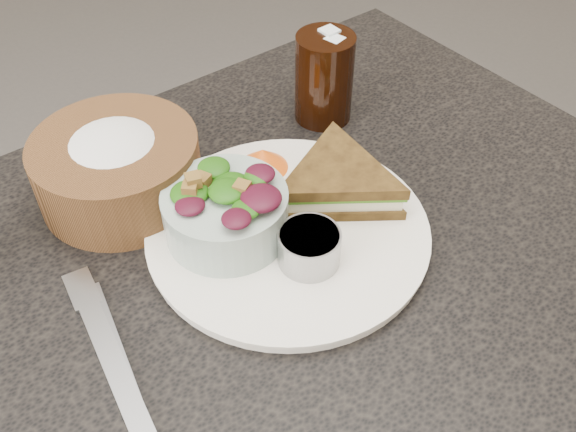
# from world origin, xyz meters

# --- Properties ---
(dinner_plate) EXTENTS (0.30, 0.30, 0.01)m
(dinner_plate) POSITION_xyz_m (0.07, 0.03, 0.76)
(dinner_plate) COLOR white
(dinner_plate) RESTS_ON dining_table
(sandwich) EXTENTS (0.23, 0.23, 0.04)m
(sandwich) POSITION_xyz_m (0.14, 0.03, 0.78)
(sandwich) COLOR brown
(sandwich) RESTS_ON dinner_plate
(salad_bowl) EXTENTS (0.16, 0.16, 0.07)m
(salad_bowl) POSITION_xyz_m (0.01, 0.06, 0.80)
(salad_bowl) COLOR #98AEA4
(salad_bowl) RESTS_ON dinner_plate
(dressing_ramekin) EXTENTS (0.07, 0.07, 0.04)m
(dressing_ramekin) POSITION_xyz_m (0.06, -0.02, 0.78)
(dressing_ramekin) COLOR gray
(dressing_ramekin) RESTS_ON dinner_plate
(orange_wedge) EXTENTS (0.08, 0.08, 0.03)m
(orange_wedge) POSITION_xyz_m (0.11, 0.12, 0.78)
(orange_wedge) COLOR #FF5F12
(orange_wedge) RESTS_ON dinner_plate
(fork) EXTENTS (0.05, 0.21, 0.01)m
(fork) POSITION_xyz_m (-0.15, -0.01, 0.75)
(fork) COLOR #A3A6AB
(fork) RESTS_ON dining_table
(knife) EXTENTS (0.06, 0.22, 0.00)m
(knife) POSITION_xyz_m (-0.15, -0.02, 0.75)
(knife) COLOR #95999F
(knife) RESTS_ON dining_table
(bread_basket) EXTENTS (0.23, 0.23, 0.10)m
(bread_basket) POSITION_xyz_m (-0.04, 0.20, 0.80)
(bread_basket) COLOR brown
(bread_basket) RESTS_ON dining_table
(cola_glass) EXTENTS (0.10, 0.10, 0.13)m
(cola_glass) POSITION_xyz_m (0.24, 0.17, 0.81)
(cola_glass) COLOR black
(cola_glass) RESTS_ON dining_table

